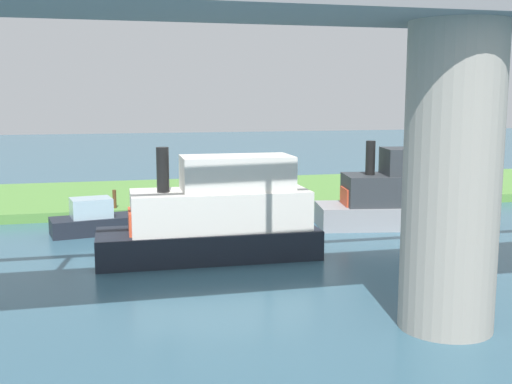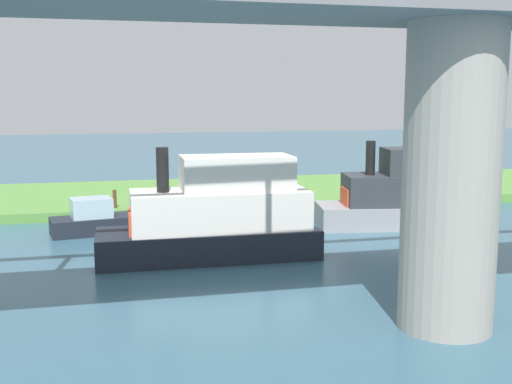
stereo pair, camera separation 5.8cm
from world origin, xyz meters
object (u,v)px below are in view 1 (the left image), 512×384
object	(u,v)px
mooring_post	(114,199)
pontoon_yellow	(216,217)
person_on_bank	(292,183)
houseboat_blue	(103,220)
bridge_pylon	(451,180)
motorboat_white	(216,217)
motorboat_red	(408,195)

from	to	relation	value
mooring_post	pontoon_yellow	world-z (taller)	mooring_post
mooring_post	pontoon_yellow	bearing A→B (deg)	143.24
person_on_bank	houseboat_blue	bearing A→B (deg)	28.27
bridge_pylon	pontoon_yellow	size ratio (longest dim) A/B	1.98
houseboat_blue	motorboat_white	bearing A→B (deg)	127.53
mooring_post	motorboat_red	distance (m)	15.45
person_on_bank	mooring_post	world-z (taller)	person_on_bank
pontoon_yellow	bridge_pylon	bearing A→B (deg)	104.53
houseboat_blue	motorboat_white	distance (m)	7.44
bridge_pylon	pontoon_yellow	world-z (taller)	bridge_pylon
person_on_bank	pontoon_yellow	distance (m)	8.23
motorboat_red	bridge_pylon	bearing A→B (deg)	67.19
bridge_pylon	motorboat_white	bearing A→B (deg)	-61.48
bridge_pylon	houseboat_blue	xyz separation A→B (m)	(9.45, -14.98, -3.60)
mooring_post	motorboat_red	bearing A→B (deg)	157.70
mooring_post	motorboat_white	xyz separation A→B (m)	(-3.87, 9.67, 0.67)
bridge_pylon	houseboat_blue	size ratio (longest dim) A/B	1.57
pontoon_yellow	motorboat_white	distance (m)	6.21
motorboat_red	motorboat_white	size ratio (longest dim) A/B	0.99
pontoon_yellow	person_on_bank	bearing A→B (deg)	-134.21
bridge_pylon	pontoon_yellow	distance (m)	16.09
person_on_bank	houseboat_blue	size ratio (longest dim) A/B	0.26
bridge_pylon	pontoon_yellow	bearing A→B (deg)	-75.47
pontoon_yellow	houseboat_blue	size ratio (longest dim) A/B	0.79
motorboat_red	houseboat_blue	distance (m)	15.07
bridge_pylon	mooring_post	xyz separation A→B (m)	(8.83, -18.81, -3.22)
mooring_post	motorboat_white	distance (m)	10.44
mooring_post	motorboat_red	world-z (taller)	motorboat_red
bridge_pylon	person_on_bank	size ratio (longest dim) A/B	6.06
person_on_bank	pontoon_yellow	world-z (taller)	person_on_bank
mooring_post	motorboat_white	bearing A→B (deg)	111.79
mooring_post	houseboat_blue	world-z (taller)	houseboat_blue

